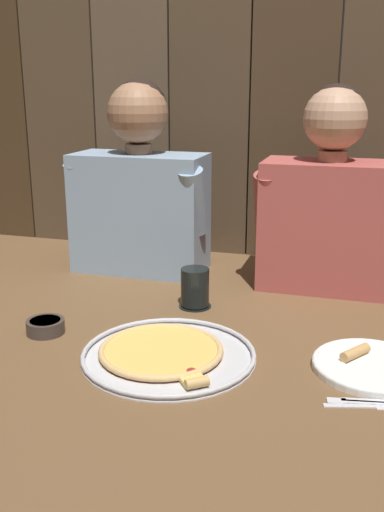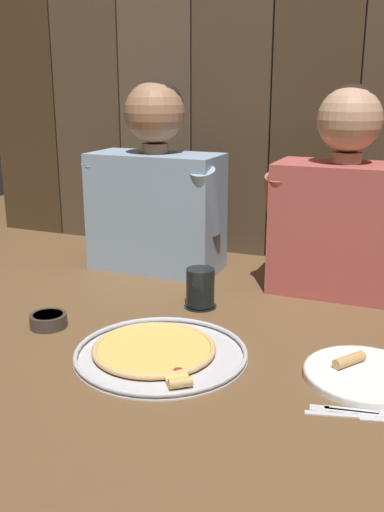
{
  "view_description": "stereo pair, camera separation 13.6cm",
  "coord_description": "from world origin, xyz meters",
  "views": [
    {
      "loc": [
        0.37,
        -1.15,
        0.57
      ],
      "look_at": [
        0.0,
        0.1,
        0.18
      ],
      "focal_mm": 40.8,
      "sensor_mm": 36.0,
      "label": 1
    },
    {
      "loc": [
        0.5,
        -1.11,
        0.57
      ],
      "look_at": [
        0.0,
        0.1,
        0.18
      ],
      "focal_mm": 40.8,
      "sensor_mm": 36.0,
      "label": 2
    }
  ],
  "objects": [
    {
      "name": "diner_left",
      "position": [
        -0.28,
        0.5,
        0.27
      ],
      "size": [
        0.44,
        0.21,
        0.58
      ],
      "color": "#849EB7",
      "rests_on": "ground"
    },
    {
      "name": "ground_plane",
      "position": [
        0.0,
        0.0,
        0.0
      ],
      "size": [
        3.2,
        3.2,
        0.0
      ],
      "primitive_type": "plane",
      "color": "brown"
    },
    {
      "name": "table_knife",
      "position": [
        0.41,
        -0.16,
        0.0
      ],
      "size": [
        0.15,
        0.06,
        0.01
      ],
      "color": "silver",
      "rests_on": "ground"
    },
    {
      "name": "table_spoon",
      "position": [
        0.46,
        -0.13,
        0.0
      ],
      "size": [
        0.14,
        0.05,
        0.01
      ],
      "color": "silver",
      "rests_on": "ground"
    },
    {
      "name": "wooden_backdrop_wall",
      "position": [
        0.0,
        0.77,
        0.7
      ],
      "size": [
        2.19,
        0.03,
        1.4
      ],
      "color": "#3E2C1A",
      "rests_on": "ground"
    },
    {
      "name": "pizza_tray",
      "position": [
        -0.01,
        -0.07,
        0.01
      ],
      "size": [
        0.38,
        0.38,
        0.03
      ],
      "color": "silver",
      "rests_on": "ground"
    },
    {
      "name": "drinking_glass",
      "position": [
        -0.03,
        0.23,
        0.05
      ],
      "size": [
        0.09,
        0.09,
        0.11
      ],
      "color": "black",
      "rests_on": "ground"
    },
    {
      "name": "dipping_bowl",
      "position": [
        -0.32,
        -0.03,
        0.02
      ],
      "size": [
        0.09,
        0.09,
        0.03
      ],
      "color": "#3D332D",
      "rests_on": "ground"
    },
    {
      "name": "table_fork",
      "position": [
        0.4,
        -0.15,
        0.0
      ],
      "size": [
        0.13,
        0.04,
        0.01
      ],
      "color": "silver",
      "rests_on": "ground"
    },
    {
      "name": "diner_right",
      "position": [
        0.28,
        0.5,
        0.25
      ],
      "size": [
        0.41,
        0.21,
        0.57
      ],
      "color": "#AD4C47",
      "rests_on": "ground"
    },
    {
      "name": "dinner_plate",
      "position": [
        0.42,
        -0.01,
        0.01
      ],
      "size": [
        0.24,
        0.24,
        0.03
      ],
      "color": "white",
      "rests_on": "ground"
    }
  ]
}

